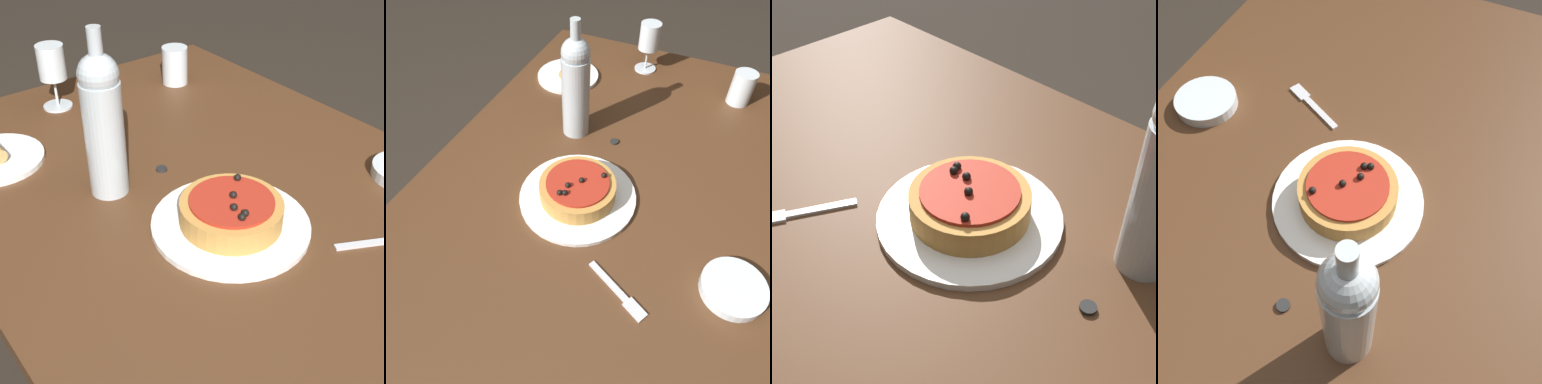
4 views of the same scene
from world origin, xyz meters
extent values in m
plane|color=#2D261E|center=(0.00, 0.00, 0.00)|extent=(14.00, 14.00, 0.00)
cube|color=#4C2D19|center=(0.00, 0.00, 0.70)|extent=(1.56, 0.97, 0.03)
cylinder|color=#4C2D19|center=(-0.72, 0.42, 0.34)|extent=(0.06, 0.06, 0.69)
cylinder|color=#4C2D19|center=(-0.72, -0.42, 0.34)|extent=(0.06, 0.06, 0.69)
cylinder|color=white|center=(0.02, -0.05, 0.73)|extent=(0.30, 0.30, 0.01)
cylinder|color=#BC843D|center=(0.02, -0.05, 0.76)|extent=(0.19, 0.19, 0.04)
cylinder|color=#A82819|center=(0.02, -0.05, 0.78)|extent=(0.16, 0.16, 0.01)
sphere|color=black|center=(-0.02, 0.00, 0.79)|extent=(0.01, 0.01, 0.01)
sphere|color=black|center=(0.02, -0.04, 0.79)|extent=(0.01, 0.01, 0.01)
sphere|color=black|center=(0.08, -0.07, 0.79)|extent=(0.01, 0.01, 0.01)
sphere|color=black|center=(0.07, -0.06, 0.79)|extent=(0.01, 0.01, 0.01)
sphere|color=black|center=(0.05, -0.07, 0.79)|extent=(0.01, 0.01, 0.01)
cylinder|color=silver|center=(-0.63, -0.08, 0.72)|extent=(0.08, 0.08, 0.00)
cylinder|color=silver|center=(-0.63, -0.08, 0.76)|extent=(0.01, 0.01, 0.07)
cylinder|color=silver|center=(-0.63, -0.08, 0.84)|extent=(0.07, 0.07, 0.09)
cylinder|color=#B2BCC1|center=(-0.22, -0.17, 0.84)|extent=(0.08, 0.08, 0.23)
sphere|color=#B2BCC1|center=(-0.22, -0.17, 0.97)|extent=(0.08, 0.08, 0.08)
cylinder|color=#B2BCC1|center=(-0.22, -0.17, 1.03)|extent=(0.03, 0.03, 0.07)
cylinder|color=silver|center=(-0.57, 0.25, 0.77)|extent=(0.07, 0.07, 0.10)
cylinder|color=silver|center=(0.12, 0.35, 0.73)|extent=(0.14, 0.14, 0.02)
cube|color=silver|center=(0.21, 0.11, 0.72)|extent=(0.06, 0.11, 0.00)
cube|color=silver|center=(0.25, 0.18, 0.72)|extent=(0.05, 0.06, 0.00)
cylinder|color=white|center=(-0.47, -0.31, 0.73)|extent=(0.21, 0.21, 0.01)
cylinder|color=#B2894C|center=(-0.47, -0.31, 0.75)|extent=(0.08, 0.03, 0.03)
cylinder|color=black|center=(-0.21, -0.04, 0.72)|extent=(0.02, 0.02, 0.01)
camera|label=1|loc=(0.59, -0.58, 1.35)|focal=50.00mm
camera|label=2|loc=(0.58, 0.20, 1.46)|focal=35.00mm
camera|label=3|loc=(-0.42, 0.39, 1.30)|focal=50.00mm
camera|label=4|loc=(-0.40, -0.25, 1.47)|focal=42.00mm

